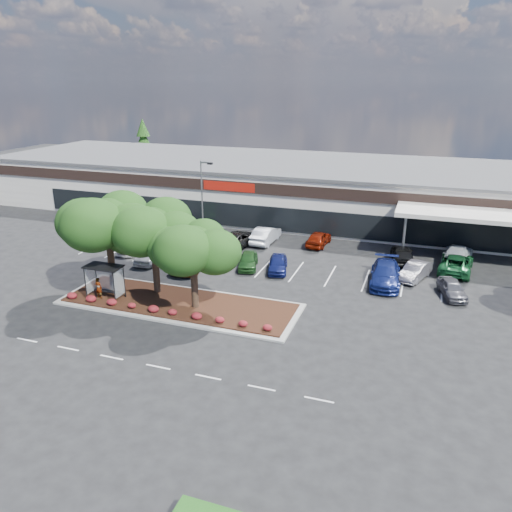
% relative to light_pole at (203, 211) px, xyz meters
% --- Properties ---
extents(ground, '(160.00, 160.00, 0.00)m').
position_rel_light_pole_xyz_m(ground, '(5.80, -16.73, -3.80)').
color(ground, black).
rests_on(ground, ground).
extents(retail_store, '(80.40, 25.20, 6.25)m').
position_rel_light_pole_xyz_m(retail_store, '(5.86, 17.18, -0.65)').
color(retail_store, silver).
rests_on(retail_store, ground).
extents(landscape_island, '(18.00, 6.00, 0.26)m').
position_rel_light_pole_xyz_m(landscape_island, '(3.80, -12.73, -3.68)').
color(landscape_island, '#9E9D99').
rests_on(landscape_island, ground).
extents(lane_markings, '(33.12, 20.06, 0.01)m').
position_rel_light_pole_xyz_m(lane_markings, '(5.66, -6.30, -3.79)').
color(lane_markings, silver).
rests_on(lane_markings, ground).
extents(shrub_row, '(17.00, 0.80, 0.50)m').
position_rel_light_pole_xyz_m(shrub_row, '(3.80, -14.83, -3.29)').
color(shrub_row, maroon).
rests_on(shrub_row, landscape_island).
extents(bus_shelter, '(2.75, 1.55, 2.59)m').
position_rel_light_pole_xyz_m(bus_shelter, '(-1.70, -13.78, -1.49)').
color(bus_shelter, black).
rests_on(bus_shelter, landscape_island).
extents(island_tree_west, '(7.20, 7.20, 7.89)m').
position_rel_light_pole_xyz_m(island_tree_west, '(-2.20, -12.23, 0.40)').
color(island_tree_west, '#1D3D11').
rests_on(island_tree_west, landscape_island).
extents(island_tree_mid, '(6.60, 6.60, 7.32)m').
position_rel_light_pole_xyz_m(island_tree_mid, '(1.30, -11.53, 0.12)').
color(island_tree_mid, '#1D3D11').
rests_on(island_tree_mid, landscape_island).
extents(island_tree_east, '(5.80, 5.80, 6.50)m').
position_rel_light_pole_xyz_m(island_tree_east, '(5.30, -13.03, -0.29)').
color(island_tree_east, '#1D3D11').
rests_on(island_tree_east, landscape_island).
extents(conifer_north_west, '(4.40, 4.40, 10.00)m').
position_rel_light_pole_xyz_m(conifer_north_west, '(-24.20, 29.27, 1.20)').
color(conifer_north_west, '#1D3D11').
rests_on(conifer_north_west, ground).
extents(person_waiting, '(0.64, 0.47, 1.62)m').
position_rel_light_pole_xyz_m(person_waiting, '(-2.23, -14.04, -2.73)').
color(person_waiting, '#594C47').
rests_on(person_waiting, landscape_island).
extents(light_pole, '(1.39, 0.84, 8.65)m').
position_rel_light_pole_xyz_m(light_pole, '(0.00, 0.00, 0.00)').
color(light_pole, '#9E9D99').
rests_on(light_pole, ground).
extents(car_0, '(2.04, 4.92, 1.42)m').
position_rel_light_pole_xyz_m(car_0, '(-6.02, -2.96, -3.09)').
color(car_0, silver).
rests_on(car_0, ground).
extents(car_1, '(2.58, 4.93, 1.36)m').
position_rel_light_pole_xyz_m(car_1, '(-2.51, -0.75, -3.12)').
color(car_1, silver).
rests_on(car_1, ground).
extents(car_2, '(2.18, 4.75, 1.58)m').
position_rel_light_pole_xyz_m(car_2, '(-2.95, -5.08, -3.01)').
color(car_2, silver).
rests_on(car_2, ground).
extents(car_3, '(2.64, 6.00, 1.71)m').
position_rel_light_pole_xyz_m(car_3, '(1.34, -5.17, -2.94)').
color(car_3, brown).
rests_on(car_3, ground).
extents(car_4, '(2.55, 4.24, 1.35)m').
position_rel_light_pole_xyz_m(car_4, '(5.98, -3.70, -3.13)').
color(car_4, '#1D481B').
rests_on(car_4, ground).
extents(car_5, '(2.54, 4.29, 1.37)m').
position_rel_light_pole_xyz_m(car_5, '(8.71, -3.63, -3.12)').
color(car_5, '#111954').
rests_on(car_5, ground).
extents(car_6, '(2.77, 5.95, 1.68)m').
position_rel_light_pole_xyz_m(car_6, '(17.87, -3.48, -2.96)').
color(car_6, navy).
rests_on(car_6, ground).
extents(car_7, '(2.81, 4.51, 1.40)m').
position_rel_light_pole_xyz_m(car_7, '(20.12, -1.54, -3.10)').
color(car_7, slate).
rests_on(car_7, ground).
extents(car_8, '(2.57, 4.17, 1.32)m').
position_rel_light_pole_xyz_m(car_8, '(23.00, -4.37, -3.14)').
color(car_8, '#4C4C53').
rests_on(car_8, ground).
extents(car_9, '(3.56, 5.15, 1.61)m').
position_rel_light_pole_xyz_m(car_9, '(-4.50, 3.61, -3.00)').
color(car_9, '#134113').
rests_on(car_9, ground).
extents(car_10, '(3.25, 5.30, 1.37)m').
position_rel_light_pole_xyz_m(car_10, '(-4.43, 1.28, -3.12)').
color(car_10, '#56585F').
rests_on(car_10, ground).
extents(car_11, '(1.92, 5.11, 1.67)m').
position_rel_light_pole_xyz_m(car_11, '(5.20, 3.65, -2.97)').
color(car_11, silver).
rests_on(car_11, ground).
extents(car_12, '(3.15, 5.72, 1.52)m').
position_rel_light_pole_xyz_m(car_12, '(2.96, 1.73, -3.04)').
color(car_12, black).
rests_on(car_12, ground).
extents(car_13, '(2.06, 4.49, 1.49)m').
position_rel_light_pole_xyz_m(car_13, '(10.55, 4.51, -3.05)').
color(car_13, maroon).
rests_on(car_13, ground).
extents(car_15, '(2.54, 5.06, 1.65)m').
position_rel_light_pole_xyz_m(car_15, '(18.83, 2.09, -2.97)').
color(car_15, black).
rests_on(car_15, ground).
extents(car_16, '(3.12, 5.73, 1.57)m').
position_rel_light_pole_xyz_m(car_16, '(23.62, 4.11, -3.01)').
color(car_16, silver).
rests_on(car_16, ground).
extents(car_17, '(3.20, 5.88, 1.56)m').
position_rel_light_pole_xyz_m(car_17, '(23.42, 1.35, -3.02)').
color(car_17, '#164F27').
rests_on(car_17, ground).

